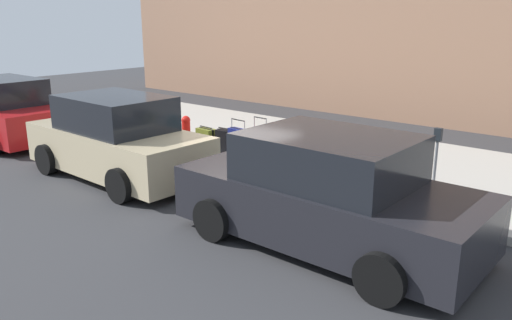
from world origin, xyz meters
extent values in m
plane|color=#333335|center=(0.00, 0.00, 0.00)|extent=(40.00, 40.00, 0.00)
cube|color=#ADA89E|center=(0.00, -2.50, 0.07)|extent=(18.00, 5.00, 0.14)
cube|color=black|center=(-3.18, -0.59, 0.47)|extent=(0.46, 0.23, 0.66)
cube|color=black|center=(-3.18, -0.59, 0.47)|extent=(0.46, 0.05, 0.67)
cylinder|color=gray|center=(-3.37, -0.58, 0.91)|extent=(0.02, 0.02, 0.23)
cylinder|color=gray|center=(-2.98, -0.60, 0.91)|extent=(0.02, 0.02, 0.23)
cylinder|color=black|center=(-3.18, -0.59, 1.02)|extent=(0.39, 0.04, 0.02)
cylinder|color=black|center=(-3.38, -0.58, 0.16)|extent=(0.04, 0.02, 0.04)
cylinder|color=black|center=(-2.98, -0.60, 0.16)|extent=(0.04, 0.02, 0.04)
cube|color=#59601E|center=(-2.67, -0.62, 0.46)|extent=(0.40, 0.29, 0.63)
cube|color=black|center=(-2.67, -0.62, 0.46)|extent=(0.39, 0.08, 0.65)
cylinder|color=gray|center=(-2.82, -0.63, 0.79)|extent=(0.02, 0.02, 0.04)
cylinder|color=gray|center=(-2.51, -0.60, 0.79)|extent=(0.02, 0.02, 0.04)
cylinder|color=black|center=(-2.67, -0.62, 0.81)|extent=(0.32, 0.05, 0.02)
cylinder|color=black|center=(-2.83, -0.63, 0.16)|extent=(0.05, 0.02, 0.04)
cylinder|color=black|center=(-2.50, -0.60, 0.16)|extent=(0.05, 0.02, 0.04)
cube|color=#9EA0A8|center=(-2.13, -0.61, 0.45)|extent=(0.52, 0.28, 0.62)
cube|color=black|center=(-2.13, -0.61, 0.45)|extent=(0.51, 0.09, 0.63)
cylinder|color=gray|center=(-2.35, -0.58, 0.90)|extent=(0.02, 0.02, 0.28)
cylinder|color=gray|center=(-1.91, -0.63, 0.90)|extent=(0.02, 0.02, 0.28)
cylinder|color=black|center=(-2.13, -0.61, 1.03)|extent=(0.44, 0.07, 0.02)
cylinder|color=black|center=(-2.35, -0.58, 0.16)|extent=(0.05, 0.02, 0.04)
cylinder|color=black|center=(-1.91, -0.63, 0.16)|extent=(0.05, 0.02, 0.04)
cube|color=#0F606B|center=(-1.57, -0.50, 0.51)|extent=(0.44, 0.23, 0.74)
cube|color=black|center=(-1.57, -0.50, 0.51)|extent=(0.44, 0.06, 0.75)
cylinder|color=gray|center=(-1.75, -0.49, 0.98)|extent=(0.02, 0.02, 0.20)
cylinder|color=gray|center=(-1.38, -0.51, 0.98)|extent=(0.02, 0.02, 0.20)
cylinder|color=black|center=(-1.57, -0.50, 1.08)|extent=(0.37, 0.04, 0.02)
cylinder|color=black|center=(-1.76, -0.49, 0.16)|extent=(0.05, 0.02, 0.04)
cylinder|color=black|center=(-1.38, -0.51, 0.16)|extent=(0.05, 0.02, 0.04)
cube|color=maroon|center=(-1.05, -0.54, 0.41)|extent=(0.42, 0.23, 0.55)
cube|color=black|center=(-1.05, -0.54, 0.41)|extent=(0.41, 0.07, 0.56)
cylinder|color=gray|center=(-1.22, -0.52, 0.81)|extent=(0.02, 0.02, 0.23)
cylinder|color=gray|center=(-0.88, -0.56, 0.81)|extent=(0.02, 0.02, 0.23)
cylinder|color=black|center=(-1.05, -0.54, 0.92)|extent=(0.34, 0.06, 0.02)
cylinder|color=black|center=(-1.23, -0.52, 0.16)|extent=(0.05, 0.02, 0.04)
cylinder|color=black|center=(-0.88, -0.56, 0.16)|extent=(0.05, 0.02, 0.04)
cube|color=red|center=(-0.55, -0.57, 0.52)|extent=(0.42, 0.24, 0.75)
cube|color=black|center=(-0.55, -0.57, 0.52)|extent=(0.41, 0.07, 0.77)
cylinder|color=gray|center=(-0.72, -0.56, 1.02)|extent=(0.02, 0.02, 0.26)
cylinder|color=gray|center=(-0.38, -0.58, 1.02)|extent=(0.02, 0.02, 0.26)
cylinder|color=black|center=(-0.55, -0.57, 1.16)|extent=(0.35, 0.05, 0.02)
cylinder|color=black|center=(-0.73, -0.56, 0.16)|extent=(0.05, 0.02, 0.04)
cylinder|color=black|center=(-0.37, -0.58, 0.16)|extent=(0.05, 0.02, 0.04)
cube|color=navy|center=(-0.02, -0.47, 0.50)|extent=(0.48, 0.23, 0.72)
cube|color=black|center=(-0.02, -0.47, 0.50)|extent=(0.48, 0.08, 0.74)
cylinder|color=gray|center=(-0.22, -0.45, 0.96)|extent=(0.02, 0.02, 0.20)
cylinder|color=gray|center=(0.19, -0.48, 0.96)|extent=(0.02, 0.02, 0.20)
cylinder|color=black|center=(-0.02, -0.47, 1.06)|extent=(0.41, 0.06, 0.02)
cylinder|color=black|center=(-0.22, -0.45, 0.16)|extent=(0.05, 0.02, 0.04)
cylinder|color=black|center=(0.19, -0.48, 0.16)|extent=(0.05, 0.02, 0.04)
cube|color=black|center=(0.50, -0.58, 0.44)|extent=(0.39, 0.23, 0.60)
cube|color=black|center=(0.50, -0.58, 0.44)|extent=(0.39, 0.06, 0.62)
cylinder|color=gray|center=(0.34, -0.59, 0.76)|extent=(0.02, 0.02, 0.04)
cylinder|color=gray|center=(0.66, -0.57, 0.76)|extent=(0.02, 0.02, 0.04)
cylinder|color=black|center=(0.50, -0.58, 0.78)|extent=(0.32, 0.04, 0.02)
cylinder|color=black|center=(0.34, -0.59, 0.16)|extent=(0.05, 0.02, 0.04)
cylinder|color=black|center=(0.67, -0.57, 0.16)|extent=(0.05, 0.02, 0.04)
cube|color=#59601E|center=(1.03, -0.52, 0.42)|extent=(0.49, 0.29, 0.57)
cube|color=black|center=(1.03, -0.52, 0.42)|extent=(0.49, 0.09, 0.58)
cylinder|color=gray|center=(0.82, -0.50, 0.73)|extent=(0.02, 0.02, 0.04)
cylinder|color=gray|center=(1.23, -0.54, 0.73)|extent=(0.02, 0.02, 0.04)
cylinder|color=black|center=(1.03, -0.52, 0.75)|extent=(0.41, 0.06, 0.02)
cylinder|color=black|center=(0.82, -0.50, 0.16)|extent=(0.05, 0.02, 0.04)
cylinder|color=black|center=(1.24, -0.54, 0.16)|extent=(0.05, 0.02, 0.04)
cylinder|color=red|center=(1.73, -0.54, 0.45)|extent=(0.20, 0.20, 0.62)
sphere|color=red|center=(1.73, -0.54, 0.81)|extent=(0.21, 0.21, 0.21)
cylinder|color=red|center=(1.88, -0.54, 0.48)|extent=(0.09, 0.10, 0.09)
cylinder|color=red|center=(1.58, -0.54, 0.48)|extent=(0.09, 0.10, 0.09)
cylinder|color=brown|center=(2.37, -0.39, 0.59)|extent=(0.16, 0.16, 0.90)
cylinder|color=slate|center=(-4.23, -0.79, 0.67)|extent=(0.05, 0.05, 1.05)
cube|color=#1E2328|center=(-4.23, -0.79, 1.30)|extent=(0.12, 0.09, 0.22)
cube|color=black|center=(-3.64, 1.64, 0.58)|extent=(4.39, 1.92, 0.81)
cube|color=black|center=(-3.64, 1.64, 1.31)|extent=(2.29, 1.76, 0.66)
cylinder|color=black|center=(-2.27, 2.59, 0.32)|extent=(0.64, 0.22, 0.64)
cylinder|color=black|center=(-2.28, 0.68, 0.32)|extent=(0.64, 0.22, 0.64)
cylinder|color=black|center=(-4.99, 2.61, 0.32)|extent=(0.64, 0.22, 0.64)
cylinder|color=black|center=(-5.00, 0.69, 0.32)|extent=(0.64, 0.22, 0.64)
cube|color=tan|center=(1.39, 1.64, 0.59)|extent=(4.24, 1.77, 0.83)
cube|color=black|center=(1.39, 1.64, 1.34)|extent=(2.21, 1.60, 0.68)
cylinder|color=black|center=(2.71, 2.49, 0.32)|extent=(0.64, 0.23, 0.64)
cylinder|color=black|center=(2.68, 0.76, 0.32)|extent=(0.64, 0.23, 0.64)
cylinder|color=black|center=(0.10, 2.53, 0.32)|extent=(0.64, 0.23, 0.64)
cylinder|color=black|center=(0.07, 0.80, 0.32)|extent=(0.64, 0.23, 0.64)
cube|color=#AD1619|center=(6.47, 1.64, 0.58)|extent=(4.26, 1.82, 0.80)
cube|color=black|center=(6.47, 1.64, 1.31)|extent=(2.22, 1.66, 0.66)
cylinder|color=black|center=(7.80, 0.75, 0.32)|extent=(0.64, 0.22, 0.64)
cylinder|color=black|center=(5.16, 0.73, 0.32)|extent=(0.64, 0.22, 0.64)
camera|label=1|loc=(-7.32, 7.58, 3.22)|focal=36.17mm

